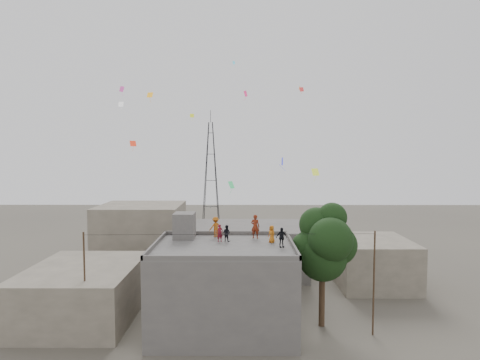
# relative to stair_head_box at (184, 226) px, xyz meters

# --- Properties ---
(ground) EXTENTS (140.00, 140.00, 0.00)m
(ground) POSITION_rel_stair_head_box_xyz_m (3.20, -2.60, -7.10)
(ground) COLOR #4B463D
(ground) RESTS_ON ground
(main_building) EXTENTS (10.00, 8.00, 6.10)m
(main_building) POSITION_rel_stair_head_box_xyz_m (3.20, -2.60, -4.05)
(main_building) COLOR #53504D
(main_building) RESTS_ON ground
(parapet) EXTENTS (10.00, 8.00, 0.30)m
(parapet) POSITION_rel_stair_head_box_xyz_m (3.20, -2.60, -0.85)
(parapet) COLOR #53504D
(parapet) RESTS_ON main_building
(stair_head_box) EXTENTS (1.60, 1.80, 2.00)m
(stair_head_box) POSITION_rel_stair_head_box_xyz_m (0.00, 0.00, 0.00)
(stair_head_box) COLOR #53504D
(stair_head_box) RESTS_ON main_building
(neighbor_west) EXTENTS (8.00, 10.00, 4.00)m
(neighbor_west) POSITION_rel_stair_head_box_xyz_m (-7.80, -0.60, -5.10)
(neighbor_west) COLOR #665F51
(neighbor_west) RESTS_ON ground
(neighbor_north) EXTENTS (12.00, 9.00, 5.00)m
(neighbor_north) POSITION_rel_stair_head_box_xyz_m (5.20, 11.40, -4.60)
(neighbor_north) COLOR #53504D
(neighbor_north) RESTS_ON ground
(neighbor_northwest) EXTENTS (9.00, 8.00, 7.00)m
(neighbor_northwest) POSITION_rel_stair_head_box_xyz_m (-6.80, 13.40, -3.60)
(neighbor_northwest) COLOR #665F51
(neighbor_northwest) RESTS_ON ground
(neighbor_east) EXTENTS (7.00, 8.00, 4.40)m
(neighbor_east) POSITION_rel_stair_head_box_xyz_m (17.20, 7.40, -4.90)
(neighbor_east) COLOR #665F51
(neighbor_east) RESTS_ON ground
(tree) EXTENTS (4.90, 4.60, 9.10)m
(tree) POSITION_rel_stair_head_box_xyz_m (10.57, -2.00, -1.00)
(tree) COLOR black
(tree) RESTS_ON ground
(utility_line) EXTENTS (20.12, 0.62, 7.40)m
(utility_line) POSITION_rel_stair_head_box_xyz_m (3.70, -3.85, -3.27)
(utility_line) COLOR black
(utility_line) RESTS_ON ground
(transmission_tower) EXTENTS (2.97, 2.97, 20.01)m
(transmission_tower) POSITION_rel_stair_head_box_xyz_m (-0.80, 37.40, 1.97)
(transmission_tower) COLOR black
(transmission_tower) RESTS_ON ground
(person_red_adult) EXTENTS (0.78, 0.63, 1.87)m
(person_red_adult) POSITION_rel_stair_head_box_xyz_m (5.54, -0.00, -0.07)
(person_red_adult) COLOR maroon
(person_red_adult) RESTS_ON main_building
(person_orange_child) EXTENTS (0.71, 0.75, 1.29)m
(person_orange_child) POSITION_rel_stair_head_box_xyz_m (6.72, -1.52, -0.35)
(person_orange_child) COLOR #C56716
(person_orange_child) RESTS_ON main_building
(person_dark_child) EXTENTS (0.76, 0.71, 1.24)m
(person_dark_child) POSITION_rel_stair_head_box_xyz_m (3.34, -1.07, -0.38)
(person_dark_child) COLOR black
(person_dark_child) RESTS_ON main_building
(person_dark_adult) EXTENTS (0.90, 0.58, 1.42)m
(person_dark_adult) POSITION_rel_stair_head_box_xyz_m (7.29, -3.04, -0.29)
(person_dark_adult) COLOR black
(person_dark_adult) RESTS_ON main_building
(person_orange_adult) EXTENTS (1.19, 1.00, 1.60)m
(person_orange_adult) POSITION_rel_stair_head_box_xyz_m (2.40, 0.53, -0.20)
(person_orange_adult) COLOR #B25A14
(person_orange_adult) RESTS_ON main_building
(person_red_child) EXTENTS (0.57, 0.50, 1.30)m
(person_red_child) POSITION_rel_stair_head_box_xyz_m (2.84, -1.23, -0.35)
(person_red_child) COLOR maroon
(person_red_child) RESTS_ON main_building
(kites) EXTENTS (18.12, 18.12, 12.91)m
(kites) POSITION_rel_stair_head_box_xyz_m (2.53, 3.35, 8.16)
(kites) COLOR red
(kites) RESTS_ON ground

